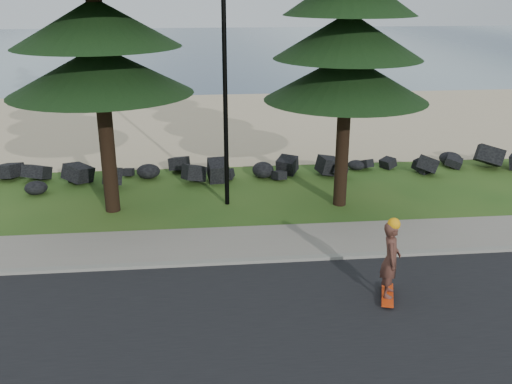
% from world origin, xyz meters
% --- Properties ---
extents(ground, '(160.00, 160.00, 0.00)m').
position_xyz_m(ground, '(0.00, 0.00, 0.00)').
color(ground, '#264F18').
rests_on(ground, ground).
extents(road, '(160.00, 7.00, 0.02)m').
position_xyz_m(road, '(0.00, -4.50, 0.01)').
color(road, black).
rests_on(road, ground).
extents(kerb, '(160.00, 0.20, 0.10)m').
position_xyz_m(kerb, '(0.00, -0.90, 0.05)').
color(kerb, gray).
rests_on(kerb, ground).
extents(sidewalk, '(160.00, 2.00, 0.08)m').
position_xyz_m(sidewalk, '(0.00, 0.20, 0.04)').
color(sidewalk, gray).
rests_on(sidewalk, ground).
extents(beach_sand, '(160.00, 15.00, 0.01)m').
position_xyz_m(beach_sand, '(0.00, 14.50, 0.01)').
color(beach_sand, '#CFB58A').
rests_on(beach_sand, ground).
extents(ocean, '(160.00, 58.00, 0.01)m').
position_xyz_m(ocean, '(0.00, 51.00, 0.00)').
color(ocean, '#364F67').
rests_on(ocean, ground).
extents(seawall_boulders, '(60.00, 2.40, 1.10)m').
position_xyz_m(seawall_boulders, '(0.00, 5.60, 0.00)').
color(seawall_boulders, black).
rests_on(seawall_boulders, ground).
extents(lamp_post, '(0.25, 0.14, 8.14)m').
position_xyz_m(lamp_post, '(0.00, 3.20, 4.13)').
color(lamp_post, black).
rests_on(lamp_post, ground).
extents(skateboarder, '(0.58, 1.05, 1.90)m').
position_xyz_m(skateboarder, '(3.19, -2.91, 0.96)').
color(skateboarder, red).
rests_on(skateboarder, ground).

